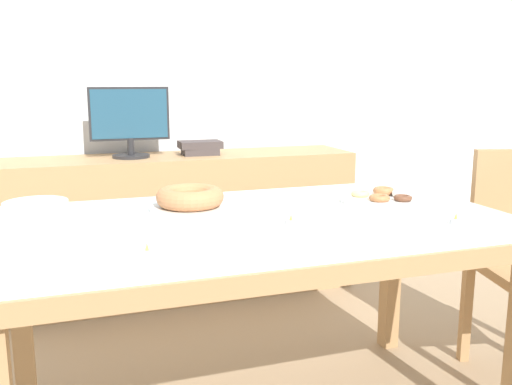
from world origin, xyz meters
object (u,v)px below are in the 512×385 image
(book_stack, at_px, (200,148))
(cake_chocolate_round, at_px, (190,199))
(tealight_centre, at_px, (147,252))
(plate_stack, at_px, (36,209))
(computer_monitor, at_px, (130,123))
(pastry_platter, at_px, (386,198))
(tealight_right_edge, at_px, (456,221))
(tealight_left_edge, at_px, (291,222))

(book_stack, bearing_deg, cake_chocolate_round, -104.95)
(tealight_centre, bearing_deg, plate_stack, 116.96)
(computer_monitor, relative_size, cake_chocolate_round, 1.47)
(plate_stack, bearing_deg, pastry_platter, -7.72)
(tealight_right_edge, xyz_separation_m, tealight_left_edge, (-0.50, 0.15, 0.00))
(cake_chocolate_round, height_order, tealight_centre, cake_chocolate_round)
(computer_monitor, relative_size, book_stack, 1.79)
(book_stack, bearing_deg, tealight_right_edge, -75.37)
(plate_stack, height_order, tealight_left_edge, plate_stack)
(tealight_centre, bearing_deg, book_stack, 72.24)
(computer_monitor, bearing_deg, pastry_platter, -58.48)
(tealight_centre, height_order, tealight_left_edge, same)
(cake_chocolate_round, relative_size, tealight_right_edge, 7.19)
(pastry_platter, height_order, plate_stack, plate_stack)
(tealight_centre, relative_size, tealight_right_edge, 1.00)
(pastry_platter, relative_size, tealight_left_edge, 8.63)
(cake_chocolate_round, height_order, plate_stack, cake_chocolate_round)
(tealight_centre, relative_size, tealight_left_edge, 1.00)
(pastry_platter, bearing_deg, tealight_centre, -157.22)
(computer_monitor, height_order, tealight_right_edge, computer_monitor)
(cake_chocolate_round, xyz_separation_m, tealight_centre, (-0.22, -0.50, -0.03))
(pastry_platter, bearing_deg, computer_monitor, 121.52)
(tealight_right_edge, bearing_deg, tealight_left_edge, 162.96)
(computer_monitor, relative_size, tealight_centre, 10.60)
(tealight_centre, xyz_separation_m, tealight_left_edge, (0.48, 0.18, 0.00))
(book_stack, height_order, pastry_platter, book_stack)
(tealight_centre, bearing_deg, pastry_platter, 22.78)
(book_stack, bearing_deg, tealight_centre, -107.76)
(computer_monitor, bearing_deg, cake_chocolate_round, -86.91)
(computer_monitor, bearing_deg, tealight_centre, -95.34)
(plate_stack, bearing_deg, computer_monitor, 68.34)
(pastry_platter, height_order, tealight_left_edge, pastry_platter)
(cake_chocolate_round, height_order, pastry_platter, cake_chocolate_round)
(pastry_platter, distance_m, tealight_right_edge, 0.38)
(computer_monitor, bearing_deg, tealight_right_edge, -63.82)
(plate_stack, distance_m, tealight_left_edge, 0.86)
(tealight_left_edge, bearing_deg, computer_monitor, 101.85)
(cake_chocolate_round, distance_m, tealight_centre, 0.54)
(computer_monitor, height_order, pastry_platter, computer_monitor)
(pastry_platter, height_order, tealight_right_edge, pastry_platter)
(computer_monitor, xyz_separation_m, tealight_left_edge, (0.32, -1.51, -0.21))
(plate_stack, xyz_separation_m, tealight_centre, (0.29, -0.57, -0.01))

